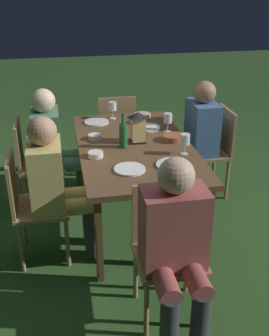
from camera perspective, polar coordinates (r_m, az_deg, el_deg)
name	(u,v)px	position (r m, az deg, el deg)	size (l,w,h in m)	color
ground_plane	(134,219)	(3.82, 0.00, -6.99)	(16.00, 16.00, 0.00)	#2D5123
dining_table	(134,150)	(3.50, 0.00, 2.45)	(1.68, 0.94, 0.74)	brown
chair_head_far	(116,128)	(4.57, -2.56, 5.48)	(0.40, 0.42, 0.87)	#9E7A51
chair_side_left_b	(213,147)	(4.14, 10.82, 2.82)	(0.42, 0.40, 0.87)	#9E7A51
person_in_blue	(195,134)	(4.02, 8.38, 4.64)	(0.38, 0.47, 1.15)	#426699
chair_head_near	(167,245)	(2.67, 4.45, -10.57)	(0.40, 0.42, 0.87)	#9E7A51
person_in_rust	(176,244)	(2.43, 5.77, -10.34)	(0.48, 0.38, 1.15)	#9E4C47
chair_side_right_a	(31,202)	(3.20, -14.06, -4.60)	(0.42, 0.40, 0.87)	#9E7A51
person_in_mustard	(56,182)	(3.12, -10.78, -1.91)	(0.38, 0.47, 1.15)	tan
chair_side_right_b	(34,161)	(3.88, -13.68, 0.95)	(0.42, 0.40, 0.87)	#9E7A51
person_in_green	(55,144)	(3.81, -10.98, 3.27)	(0.38, 0.47, 1.15)	#4C7A5B
lantern_centerpiece	(138,125)	(3.48, 0.47, 5.90)	(0.15, 0.15, 0.27)	black
green_bottle_on_table	(123,135)	(3.38, -1.56, 4.60)	(0.07, 0.07, 0.29)	#1E5B2D
wine_glass_a	(185,140)	(3.27, 6.99, 3.82)	(0.08, 0.08, 0.17)	silver
wine_glass_b	(113,107)	(4.07, -3.05, 8.40)	(0.08, 0.08, 0.17)	silver
wine_glass_c	(168,119)	(3.74, 4.63, 6.77)	(0.08, 0.08, 0.17)	silver
plate_a	(130,169)	(3.02, -0.69, -0.16)	(0.23, 0.23, 0.01)	white
plate_b	(148,128)	(3.84, 1.81, 5.61)	(0.24, 0.24, 0.01)	white
plate_c	(96,122)	(4.00, -5.28, 6.34)	(0.23, 0.23, 0.01)	silver
plate_d	(173,165)	(3.10, 5.36, 0.43)	(0.26, 0.26, 0.01)	silver
bowl_olives	(96,154)	(3.24, -5.40, 1.89)	(0.12, 0.12, 0.04)	silver
bowl_bread	(95,137)	(3.59, -5.52, 4.33)	(0.11, 0.11, 0.04)	silver
bowl_salad	(172,138)	(3.56, 5.23, 4.20)	(0.17, 0.17, 0.05)	#9E5138
bowl_dip	(142,116)	(4.12, 1.11, 7.26)	(0.16, 0.16, 0.04)	#BCAD8E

